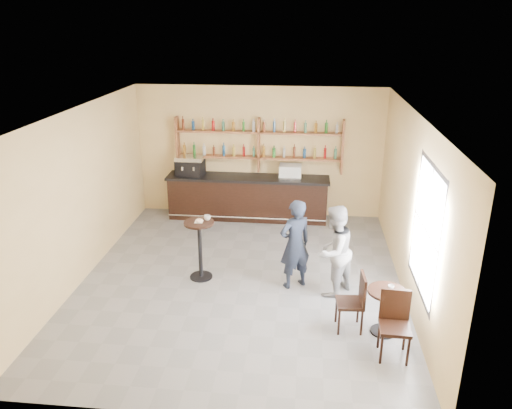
# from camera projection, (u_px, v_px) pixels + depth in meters

# --- Properties ---
(floor) EXTENTS (7.00, 7.00, 0.00)m
(floor) POSITION_uv_depth(u_px,v_px,m) (241.00, 280.00, 9.53)
(floor) COLOR slate
(floor) RESTS_ON ground
(ceiling) EXTENTS (7.00, 7.00, 0.00)m
(ceiling) POSITION_uv_depth(u_px,v_px,m) (239.00, 113.00, 8.40)
(ceiling) COLOR white
(ceiling) RESTS_ON wall_back
(wall_back) EXTENTS (7.00, 0.00, 7.00)m
(wall_back) POSITION_uv_depth(u_px,v_px,m) (259.00, 152.00, 12.22)
(wall_back) COLOR #E6C382
(wall_back) RESTS_ON floor
(wall_front) EXTENTS (7.00, 0.00, 7.00)m
(wall_front) POSITION_uv_depth(u_px,v_px,m) (200.00, 308.00, 5.71)
(wall_front) COLOR #E6C382
(wall_front) RESTS_ON floor
(wall_left) EXTENTS (0.00, 7.00, 7.00)m
(wall_left) POSITION_uv_depth(u_px,v_px,m) (80.00, 196.00, 9.26)
(wall_left) COLOR #E6C382
(wall_left) RESTS_ON floor
(wall_right) EXTENTS (0.00, 7.00, 7.00)m
(wall_right) POSITION_uv_depth(u_px,v_px,m) (411.00, 208.00, 8.67)
(wall_right) COLOR #E6C382
(wall_right) RESTS_ON floor
(window_pane) EXTENTS (0.00, 2.00, 2.00)m
(window_pane) POSITION_uv_depth(u_px,v_px,m) (426.00, 230.00, 7.52)
(window_pane) COLOR white
(window_pane) RESTS_ON wall_right
(window_frame) EXTENTS (0.04, 1.70, 2.10)m
(window_frame) POSITION_uv_depth(u_px,v_px,m) (426.00, 230.00, 7.52)
(window_frame) COLOR black
(window_frame) RESTS_ON wall_right
(shelf_unit) EXTENTS (4.00, 0.26, 1.40)m
(shelf_unit) POSITION_uv_depth(u_px,v_px,m) (259.00, 145.00, 12.02)
(shelf_unit) COLOR brown
(shelf_unit) RESTS_ON wall_back
(liquor_bottles) EXTENTS (3.68, 0.10, 1.00)m
(liquor_bottles) POSITION_uv_depth(u_px,v_px,m) (259.00, 138.00, 11.96)
(liquor_bottles) COLOR #8C5919
(liquor_bottles) RESTS_ON shelf_unit
(bar_counter) EXTENTS (3.95, 0.77, 1.07)m
(bar_counter) POSITION_uv_depth(u_px,v_px,m) (248.00, 197.00, 12.30)
(bar_counter) COLOR black
(bar_counter) RESTS_ON floor
(espresso_machine) EXTENTS (0.71, 0.51, 0.47)m
(espresso_machine) POSITION_uv_depth(u_px,v_px,m) (190.00, 166.00, 12.16)
(espresso_machine) COLOR black
(espresso_machine) RESTS_ON bar_counter
(pastry_case) EXTENTS (0.59, 0.50, 0.33)m
(pastry_case) POSITION_uv_depth(u_px,v_px,m) (290.00, 172.00, 11.95)
(pastry_case) COLOR silver
(pastry_case) RESTS_ON bar_counter
(pedestal_table) EXTENTS (0.64, 0.64, 1.16)m
(pedestal_table) POSITION_uv_depth(u_px,v_px,m) (200.00, 250.00, 9.43)
(pedestal_table) COLOR black
(pedestal_table) RESTS_ON floor
(napkin) EXTENTS (0.16, 0.16, 0.00)m
(napkin) POSITION_uv_depth(u_px,v_px,m) (199.00, 222.00, 9.22)
(napkin) COLOR white
(napkin) RESTS_ON pedestal_table
(donut) EXTENTS (0.16, 0.16, 0.05)m
(donut) POSITION_uv_depth(u_px,v_px,m) (199.00, 221.00, 9.20)
(donut) COLOR #D68B4E
(donut) RESTS_ON napkin
(cup_pedestal) EXTENTS (0.14, 0.14, 0.10)m
(cup_pedestal) POSITION_uv_depth(u_px,v_px,m) (207.00, 218.00, 9.28)
(cup_pedestal) COLOR white
(cup_pedestal) RESTS_ON pedestal_table
(man_main) EXTENTS (0.74, 0.67, 1.70)m
(man_main) POSITION_uv_depth(u_px,v_px,m) (295.00, 244.00, 9.04)
(man_main) COLOR black
(man_main) RESTS_ON floor
(cafe_table) EXTENTS (0.76, 0.76, 0.76)m
(cafe_table) POSITION_uv_depth(u_px,v_px,m) (385.00, 312.00, 7.83)
(cafe_table) COLOR black
(cafe_table) RESTS_ON floor
(cup_cafe) EXTENTS (0.12, 0.12, 0.09)m
(cup_cafe) POSITION_uv_depth(u_px,v_px,m) (391.00, 288.00, 7.67)
(cup_cafe) COLOR white
(cup_cafe) RESTS_ON cafe_table
(chair_west) EXTENTS (0.45, 0.45, 0.97)m
(chair_west) POSITION_uv_depth(u_px,v_px,m) (350.00, 302.00, 7.89)
(chair_west) COLOR black
(chair_west) RESTS_ON floor
(chair_south) EXTENTS (0.45, 0.45, 1.02)m
(chair_south) POSITION_uv_depth(u_px,v_px,m) (395.00, 327.00, 7.22)
(chair_south) COLOR black
(chair_south) RESTS_ON floor
(patron_second) EXTENTS (1.01, 1.04, 1.68)m
(patron_second) POSITION_uv_depth(u_px,v_px,m) (334.00, 251.00, 8.80)
(patron_second) COLOR gray
(patron_second) RESTS_ON floor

